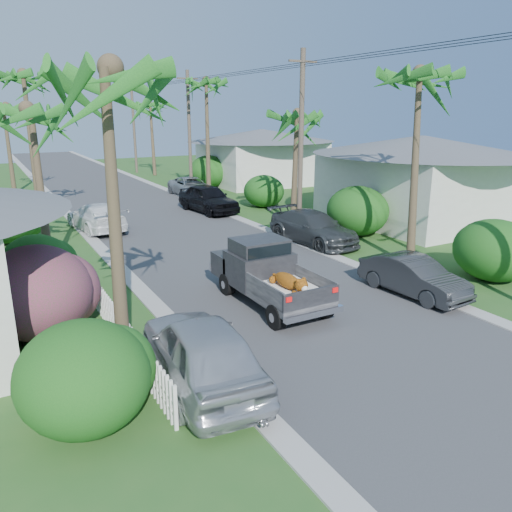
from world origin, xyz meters
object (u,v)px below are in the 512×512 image
palm_r_d (150,104)px  house_right_far (261,159)px  pickup_truck (264,271)px  palm_l_d (3,106)px  palm_l_a (102,70)px  palm_r_b (296,114)px  utility_pole_d (134,127)px  parked_car_ln (201,351)px  utility_pole_b (301,142)px  palm_r_c (206,81)px  palm_l_b (31,110)px  utility_pole_c (189,132)px  parked_car_rf (208,199)px  parked_car_lf (96,217)px  palm_r_a (423,74)px  house_right_near (418,182)px  palm_l_c (23,75)px  parked_car_rm (313,228)px  parked_car_rd (191,187)px  parked_car_rn (413,277)px

palm_r_d → house_right_far: bearing=-57.0°
pickup_truck → house_right_far: (13.93, 24.66, 1.11)m
palm_l_d → palm_r_d: (13.00, 6.00, 0.29)m
palm_l_a → palm_l_d: 31.01m
palm_l_d → palm_r_d: bearing=24.8°
palm_r_b → utility_pole_d: bearing=92.0°
parked_car_ln → utility_pole_b: utility_pole_b is taller
palm_l_d → palm_r_c: bearing=-32.2°
palm_l_b → palm_r_d: bearing=64.6°
palm_r_c → utility_pole_c: bearing=106.7°
parked_car_ln → utility_pole_d: utility_pole_d is taller
parked_car_rf → palm_l_b: size_ratio=0.67×
pickup_truck → palm_r_c: 22.98m
parked_car_lf → utility_pole_c: size_ratio=0.55×
palm_r_a → house_right_near: palm_r_a is taller
pickup_truck → palm_l_a: bearing=-156.0°
parked_car_ln → palm_r_b: size_ratio=0.68×
pickup_truck → house_right_near: (13.93, 6.66, 1.21)m
utility_pole_c → house_right_far: bearing=15.1°
palm_r_b → parked_car_ln: bearing=-130.1°
parked_car_lf → palm_l_c: 8.37m
parked_car_rf → utility_pole_b: size_ratio=0.55×
palm_l_c → house_right_near: (19.00, -10.00, -5.69)m
parked_car_rf → palm_l_c: 12.05m
palm_r_b → palm_r_c: palm_r_c is taller
parked_car_rf → palm_l_d: bearing=119.6°
utility_pole_d → house_right_near: bearing=-76.6°
palm_r_a → utility_pole_c: (-0.70, 22.00, -2.82)m
parked_car_rf → parked_car_rm: bearing=-88.9°
palm_l_b → utility_pole_d: 33.42m
parked_car_rm → palm_r_b: (1.73, 4.29, 5.21)m
palm_l_c → house_right_far: size_ratio=1.02×
palm_r_a → palm_r_c: size_ratio=0.93×
parked_car_rf → palm_l_d: 17.99m
pickup_truck → parked_car_rf: 15.53m
parked_car_rf → house_right_far: size_ratio=0.55×
palm_l_b → house_right_far: size_ratio=0.82×
parked_car_rd → parked_car_ln: (-9.83, -25.09, 0.16)m
parked_car_rd → utility_pole_d: 17.00m
parked_car_rn → palm_r_d: bearing=81.7°
house_right_far → parked_car_lf: bearing=-145.2°
parked_car_rn → utility_pole_d: 39.96m
pickup_truck → utility_pole_d: 38.39m
pickup_truck → utility_pole_c: size_ratio=0.57×
parked_car_rf → parked_car_ln: 20.62m
palm_l_d → utility_pole_c: size_ratio=0.86×
parked_car_ln → palm_r_c: bearing=-109.2°
pickup_truck → parked_car_rm: (5.80, 5.37, -0.27)m
palm_l_d → utility_pole_b: utility_pole_b is taller
utility_pole_d → house_right_far: bearing=-60.4°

